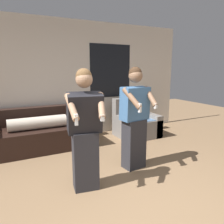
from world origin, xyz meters
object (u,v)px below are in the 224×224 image
(couch, at_px, (38,134))
(armchair, at_px, (136,123))
(person_right, at_px, (135,119))
(person_left, at_px, (85,131))

(couch, relative_size, armchair, 2.22)
(couch, bearing_deg, person_right, -51.89)
(person_right, bearing_deg, couch, 128.11)
(couch, xyz_separation_m, person_right, (1.28, -1.64, 0.52))
(couch, distance_m, person_right, 2.14)
(couch, relative_size, person_right, 1.26)
(person_left, height_order, person_right, person_right)
(person_left, distance_m, person_right, 0.97)
(person_left, bearing_deg, armchair, 41.75)
(person_left, bearing_deg, person_right, 15.80)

